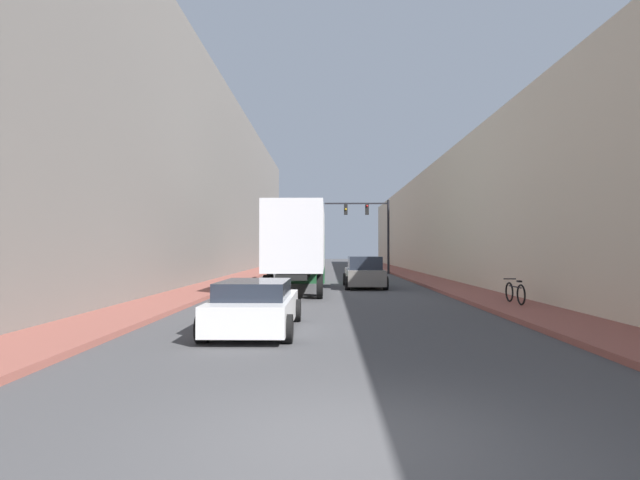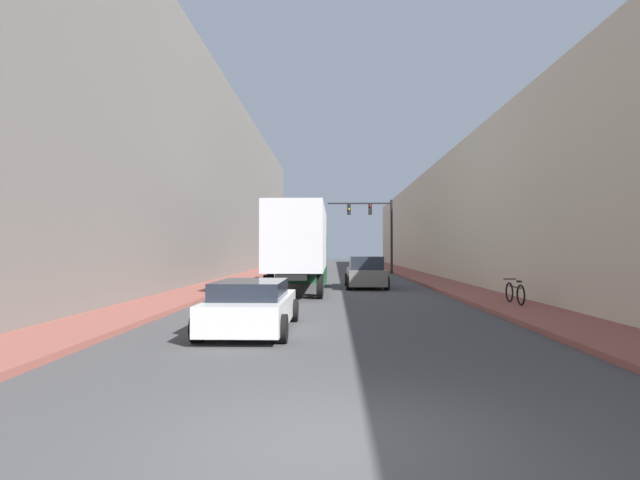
% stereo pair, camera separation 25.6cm
% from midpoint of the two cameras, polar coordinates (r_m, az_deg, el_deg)
% --- Properties ---
extents(ground_plane, '(200.00, 200.00, 0.00)m').
position_cam_midpoint_polar(ground_plane, '(5.73, 1.41, -22.33)').
color(ground_plane, '#424244').
extents(sidewalk_right, '(2.40, 80.00, 0.15)m').
position_cam_midpoint_polar(sidewalk_right, '(35.97, 11.08, -4.21)').
color(sidewalk_right, brown).
rests_on(sidewalk_right, ground).
extents(sidewalk_left, '(2.40, 80.00, 0.15)m').
position_cam_midpoint_polar(sidewalk_left, '(35.95, -9.23, -4.22)').
color(sidewalk_left, brown).
rests_on(sidewalk_left, ground).
extents(building_right, '(6.00, 80.00, 8.37)m').
position_cam_midpoint_polar(building_right, '(36.95, 17.48, 2.28)').
color(building_right, beige).
rests_on(building_right, ground).
extents(building_left, '(6.00, 80.00, 14.15)m').
position_cam_midpoint_polar(building_left, '(37.20, -15.62, 6.72)').
color(building_left, '#66605B').
rests_on(building_left, ground).
extents(semi_truck, '(2.53, 12.76, 4.11)m').
position_cam_midpoint_polar(semi_truck, '(26.04, -2.59, -0.52)').
color(semi_truck, silver).
rests_on(semi_truck, ground).
extents(sedan_car, '(2.12, 4.60, 1.28)m').
position_cam_midpoint_polar(sedan_car, '(12.91, -7.95, -7.49)').
color(sedan_car, silver).
rests_on(sedan_car, ground).
extents(suv_car, '(2.17, 4.43, 1.69)m').
position_cam_midpoint_polar(suv_car, '(26.92, 4.81, -3.77)').
color(suv_car, slate).
rests_on(suv_car, ground).
extents(traffic_signal_gantry, '(5.49, 0.35, 6.23)m').
position_cam_midpoint_polar(traffic_signal_gantry, '(42.33, 5.95, 1.95)').
color(traffic_signal_gantry, black).
rests_on(traffic_signal_gantry, ground).
extents(parked_bicycle, '(0.44, 1.82, 0.86)m').
position_cam_midpoint_polar(parked_bicycle, '(19.00, 21.04, -5.65)').
color(parked_bicycle, black).
rests_on(parked_bicycle, sidewalk_right).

